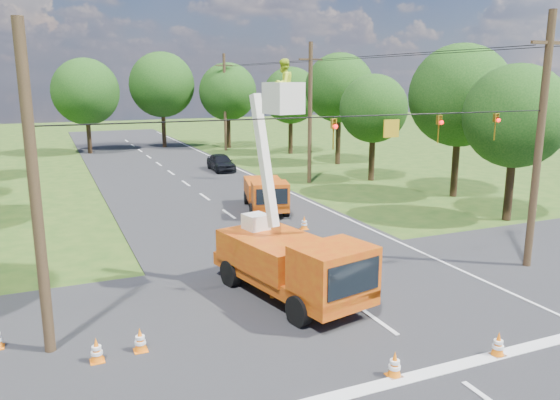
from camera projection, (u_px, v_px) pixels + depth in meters
name	position (u px, v px, depth m)	size (l,w,h in m)	color
ground	(205.00, 197.00, 35.11)	(140.00, 140.00, 0.00)	#274916
road_main	(205.00, 197.00, 35.11)	(12.00, 100.00, 0.06)	black
road_cross	(345.00, 299.00, 18.99)	(56.00, 10.00, 0.07)	black
stop_bar	(445.00, 370.00, 14.33)	(9.00, 0.45, 0.02)	silver
edge_line	(284.00, 191.00, 37.28)	(0.12, 90.00, 0.02)	silver
bucket_truck	(292.00, 252.00, 18.67)	(3.72, 6.84, 8.12)	#C05E0D
second_truck	(266.00, 193.00, 31.30)	(3.22, 5.65, 2.00)	#C05E0D
ground_worker	(275.00, 273.00, 18.91)	(0.65, 0.43, 1.78)	orange
distant_car	(221.00, 162.00, 45.08)	(1.68, 4.18, 1.43)	black
traffic_cone_0	(395.00, 365.00, 13.92)	(0.38, 0.38, 0.71)	orange
traffic_cone_1	(498.00, 344.00, 14.97)	(0.38, 0.38, 0.71)	orange
traffic_cone_2	(289.00, 241.00, 24.42)	(0.38, 0.38, 0.71)	orange
traffic_cone_3	(304.00, 223.00, 27.53)	(0.38, 0.38, 0.71)	orange
traffic_cone_4	(140.00, 340.00, 15.22)	(0.38, 0.38, 0.71)	orange
traffic_cone_5	(97.00, 350.00, 14.64)	(0.38, 0.38, 0.71)	orange
traffic_cone_7	(277.00, 195.00, 34.12)	(0.38, 0.38, 0.71)	orange
pole_right_near	(539.00, 141.00, 21.16)	(1.80, 0.30, 10.00)	#4C3823
pole_right_mid	(310.00, 112.00, 39.08)	(1.80, 0.30, 10.00)	#4C3823
pole_right_far	(225.00, 102.00, 57.00)	(1.80, 0.30, 10.00)	#4C3823
pole_left	(35.00, 195.00, 14.33)	(0.30, 0.30, 9.00)	#4C3823
signal_span	(407.00, 127.00, 18.56)	(18.00, 0.29, 1.07)	black
tree_right_a	(516.00, 116.00, 28.37)	(5.40, 5.40, 8.28)	#382616
tree_right_b	(460.00, 96.00, 34.14)	(6.40, 6.40, 9.65)	#382616
tree_right_c	(374.00, 109.00, 39.96)	(5.00, 5.00, 7.83)	#382616
tree_right_d	(339.00, 88.00, 47.45)	(6.00, 6.00, 9.70)	#382616
tree_right_e	(291.00, 96.00, 54.42)	(5.60, 5.60, 8.63)	#382616
tree_far_a	(86.00, 92.00, 54.23)	(6.60, 6.60, 9.50)	#382616
tree_far_b	(162.00, 85.00, 58.98)	(7.00, 7.00, 10.32)	#382616
tree_far_c	(228.00, 92.00, 58.97)	(6.20, 6.20, 9.18)	#382616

